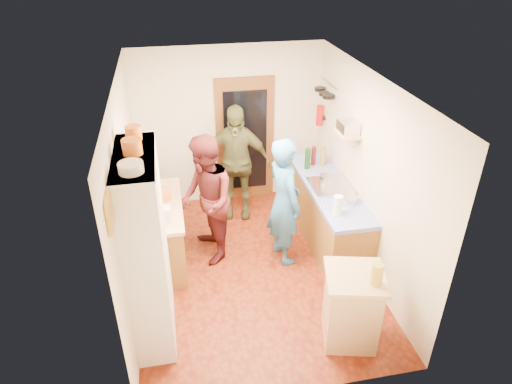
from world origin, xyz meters
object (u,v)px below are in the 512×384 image
object	(u,v)px
island_base	(351,309)
person_hob	(287,202)
hutch_body	(147,249)
right_counter_base	(326,214)
person_left	(208,199)
person_back	(236,163)

from	to	relation	value
island_base	person_hob	xyz separation A→B (m)	(-0.33, 1.58, 0.48)
hutch_body	island_base	bearing A→B (deg)	-16.14
right_counter_base	person_left	size ratio (longest dim) A/B	1.21
person_hob	person_left	world-z (taller)	person_left
hutch_body	island_base	distance (m)	2.32
hutch_body	person_back	distance (m)	2.60
right_counter_base	person_hob	bearing A→B (deg)	-154.26
hutch_body	right_counter_base	bearing A→B (deg)	27.47
person_back	person_left	bearing A→B (deg)	-105.74
person_hob	person_left	xyz separation A→B (m)	(-1.03, 0.29, 0.00)
right_counter_base	island_base	bearing A→B (deg)	-100.95
person_hob	person_left	size ratio (longest dim) A/B	1.00
right_counter_base	person_back	world-z (taller)	person_back
hutch_body	person_hob	size ratio (longest dim) A/B	1.21
person_back	person_hob	bearing A→B (deg)	-55.77
person_back	island_base	bearing A→B (deg)	-60.75
island_base	person_left	bearing A→B (deg)	126.02
person_left	person_back	size ratio (longest dim) A/B	0.98
right_counter_base	person_back	size ratio (longest dim) A/B	1.19
right_counter_base	island_base	size ratio (longest dim) A/B	2.56
island_base	person_back	bearing A→B (deg)	105.98
right_counter_base	person_left	distance (m)	1.80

